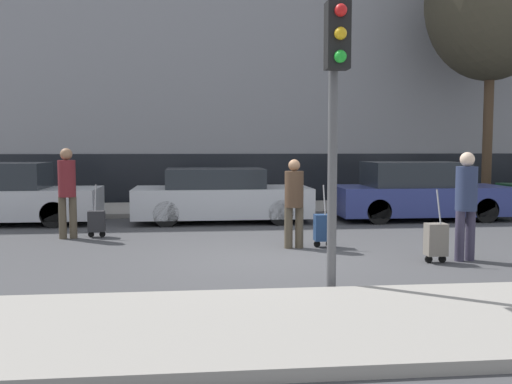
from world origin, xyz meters
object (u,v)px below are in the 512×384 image
pedestrian_right (466,199)px  traffic_light (335,88)px  parked_car_2 (418,193)px  pedestrian_left (67,187)px  parked_car_1 (221,196)px  trolley_left (97,221)px  trolley_right (436,240)px  trolley_center (323,228)px  bare_tree_near_crossing (492,0)px  pedestrian_center (294,198)px

pedestrian_right → traffic_light: size_ratio=0.49×
parked_car_2 → pedestrian_left: size_ratio=2.38×
parked_car_1 → traffic_light: size_ratio=1.20×
parked_car_1 → trolley_left: size_ratio=3.96×
trolley_right → trolley_center: bearing=132.8°
trolley_center → bare_tree_near_crossing: size_ratio=0.14×
parked_car_2 → pedestrian_right: (-1.28, -5.13, 0.32)m
parked_car_2 → bare_tree_near_crossing: (2.97, 2.20, 5.38)m
pedestrian_right → parked_car_1: bearing=113.2°
parked_car_2 → pedestrian_left: bearing=-165.1°
trolley_left → traffic_light: (3.71, -4.85, 2.22)m
parked_car_1 → bare_tree_near_crossing: bearing=14.9°
trolley_right → bare_tree_near_crossing: bare_tree_near_crossing is taller
parked_car_1 → pedestrian_left: size_ratio=2.36×
pedestrian_center → traffic_light: 3.60m
trolley_left → pedestrian_center: 4.15m
pedestrian_center → trolley_right: 2.58m
pedestrian_center → trolley_left: bearing=-27.5°
parked_car_1 → trolley_center: size_ratio=3.74×
trolley_center → trolley_right: (1.46, -1.57, 0.01)m
trolley_center → traffic_light: (-0.61, -3.24, 2.19)m
pedestrian_left → trolley_right: size_ratio=1.54×
trolley_left → trolley_center: trolley_center is taller
parked_car_2 → trolley_center: size_ratio=3.77×
pedestrian_center → bare_tree_near_crossing: bare_tree_near_crossing is taller
pedestrian_left → pedestrian_center: (4.31, -1.54, -0.12)m
parked_car_1 → bare_tree_near_crossing: size_ratio=0.52×
pedestrian_center → bare_tree_near_crossing: size_ratio=0.19×
trolley_left → pedestrian_right: (6.31, -3.07, 0.67)m
pedestrian_left → trolley_left: pedestrian_left is taller
parked_car_1 → trolley_right: (3.16, -5.33, -0.25)m
bare_tree_near_crossing → parked_car_2: bearing=-143.5°
pedestrian_left → pedestrian_center: 4.58m
trolley_center → pedestrian_right: 2.55m
pedestrian_left → bare_tree_near_crossing: bare_tree_near_crossing is taller
traffic_light → pedestrian_center: bearing=89.0°
pedestrian_left → traffic_light: size_ratio=0.51×
trolley_left → traffic_light: size_ratio=0.30×
pedestrian_left → trolley_right: pedestrian_left is taller
parked_car_2 → trolley_left: bearing=-164.8°
parked_car_1 → parked_car_2: 4.98m
pedestrian_right → traffic_light: traffic_light is taller
pedestrian_center → trolley_right: pedestrian_center is taller
trolley_center → bare_tree_near_crossing: bare_tree_near_crossing is taller
parked_car_2 → trolley_center: parked_car_2 is taller
trolley_left → pedestrian_left: bearing=-168.8°
pedestrian_left → trolley_center: 5.13m
pedestrian_center → pedestrian_left: bearing=-23.5°
traffic_light → parked_car_1: bearing=98.9°
trolley_right → bare_tree_near_crossing: size_ratio=0.14×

